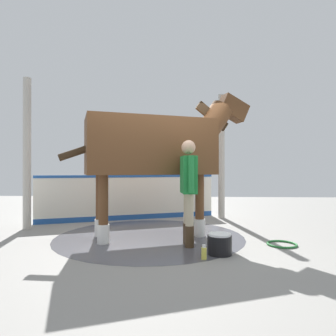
# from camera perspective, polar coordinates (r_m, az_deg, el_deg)

# --- Properties ---
(ground_plane) EXTENTS (16.00, 16.00, 0.02)m
(ground_plane) POSITION_cam_1_polar(r_m,az_deg,el_deg) (5.40, -1.21, -13.45)
(ground_plane) COLOR gray
(wet_patch) EXTENTS (3.40, 3.40, 0.00)m
(wet_patch) POSITION_cam_1_polar(r_m,az_deg,el_deg) (5.58, -3.47, -12.88)
(wet_patch) COLOR #4C4C54
(wet_patch) RESTS_ON ground
(barrier_wall) EXTENTS (1.62, 4.08, 1.09)m
(barrier_wall) POSITION_cam_1_polar(r_m,az_deg,el_deg) (7.34, -7.24, -5.88)
(barrier_wall) COLOR silver
(barrier_wall) RESTS_ON ground
(roof_post_near) EXTENTS (0.16, 0.16, 3.10)m
(roof_post_near) POSITION_cam_1_polar(r_m,az_deg,el_deg) (7.62, 10.18, 2.23)
(roof_post_near) COLOR #B7B2A8
(roof_post_near) RESTS_ON ground
(roof_post_far) EXTENTS (0.16, 0.16, 3.10)m
(roof_post_far) POSITION_cam_1_polar(r_m,az_deg,el_deg) (6.76, -25.35, 2.56)
(roof_post_far) COLOR #B7B2A8
(roof_post_far) RESTS_ON ground
(horse) EXTENTS (1.75, 3.45, 2.72)m
(horse) POSITION_cam_1_polar(r_m,az_deg,el_deg) (5.49, -2.35, 3.75)
(horse) COLOR brown
(horse) RESTS_ON ground
(handler) EXTENTS (0.68, 0.28, 1.69)m
(handler) POSITION_cam_1_polar(r_m,az_deg,el_deg) (4.80, 3.94, -3.17)
(handler) COLOR #47331E
(handler) RESTS_ON ground
(wash_bucket) EXTENTS (0.35, 0.35, 0.30)m
(wash_bucket) POSITION_cam_1_polar(r_m,az_deg,el_deg) (4.48, 9.83, -14.14)
(wash_bucket) COLOR black
(wash_bucket) RESTS_ON ground
(bottle_shampoo) EXTENTS (0.07, 0.07, 0.20)m
(bottle_shampoo) POSITION_cam_1_polar(r_m,az_deg,el_deg) (4.24, 6.90, -15.77)
(bottle_shampoo) COLOR #D8CC4C
(bottle_shampoo) RESTS_ON ground
(bottle_spray) EXTENTS (0.08, 0.08, 0.24)m
(bottle_spray) POSITION_cam_1_polar(r_m,az_deg,el_deg) (4.79, 9.19, -13.68)
(bottle_spray) COLOR blue
(bottle_spray) RESTS_ON ground
(hose_coil) EXTENTS (0.47, 0.47, 0.03)m
(hose_coil) POSITION_cam_1_polar(r_m,az_deg,el_deg) (5.28, 20.95, -13.44)
(hose_coil) COLOR #267233
(hose_coil) RESTS_ON ground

